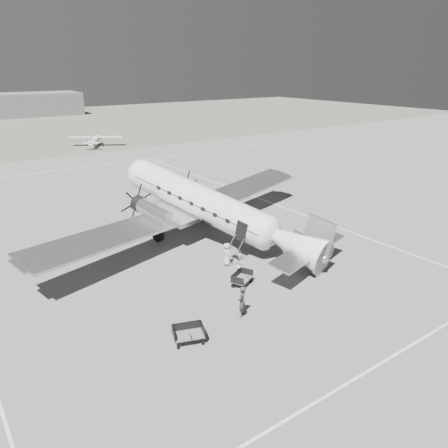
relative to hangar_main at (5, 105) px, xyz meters
The scene contains 13 objects.
ground 120.15m from the hangar_main, 92.39° to the right, with size 260.00×260.00×0.00m, color slate.
taxi_line_near 134.13m from the hangar_main, 92.14° to the right, with size 60.00×0.15×0.01m, color silver.
taxi_line_right 120.25m from the hangar_main, 86.66° to the right, with size 0.15×80.00×0.01m, color silver.
taxi_line_horizon 80.22m from the hangar_main, 93.58° to the right, with size 90.00×0.15×0.01m, color silver.
grass_infield 25.71m from the hangar_main, 101.31° to the right, with size 260.00×90.00×0.01m, color #5D5B4E.
hangar_main is the anchor object (origin of this frame).
dc3_airliner 115.49m from the hangar_main, 92.32° to the right, with size 31.32×21.73×5.97m, color #B8B8BA, non-canonical shape.
light_plane_right 64.06m from the hangar_main, 86.56° to the right, with size 9.93×8.06×2.06m, color silver, non-canonical shape.
baggage_cart_near 123.47m from the hangar_main, 93.38° to the right, with size 1.67×1.18×0.94m, color #5F5F5F, non-canonical shape.
baggage_cart_far 127.57m from the hangar_main, 96.17° to the right, with size 1.77×1.25×1.00m, color #5F5F5F, non-canonical shape.
ground_crew 126.74m from the hangar_main, 94.39° to the right, with size 0.71×0.47×1.96m, color #2E2E2E.
ramp_agent 122.30m from the hangar_main, 93.09° to the right, with size 0.87×0.68×1.79m, color silver.
passenger 120.19m from the hangar_main, 92.98° to the right, with size 0.87×0.56×1.77m, color #B2B2B0.
Camera 1 is at (-18.80, -24.40, 14.23)m, focal length 35.00 mm.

